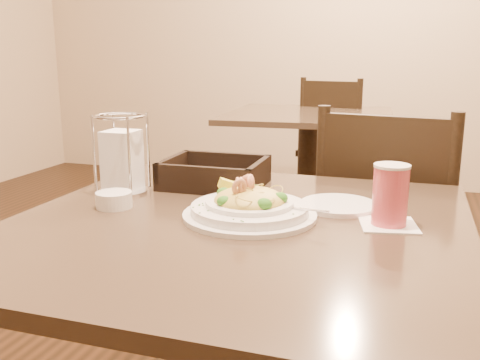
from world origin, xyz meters
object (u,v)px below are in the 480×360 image
(butter_ramekin, at_px, (114,200))
(pasta_bowl, at_px, (249,206))
(dining_chair_far, at_px, (335,145))
(main_table, at_px, (237,329))
(drink_glass, at_px, (390,196))
(background_table, at_px, (308,155))
(side_plate, at_px, (339,205))
(bread_basket, at_px, (215,177))
(napkin_caddy, at_px, (122,159))
(dining_chair_near, at_px, (388,244))

(butter_ramekin, bearing_deg, pasta_bowl, 3.81)
(dining_chair_far, distance_m, pasta_bowl, 2.46)
(main_table, bearing_deg, pasta_bowl, 61.28)
(dining_chair_far, xyz_separation_m, drink_glass, (0.44, -2.40, 0.31))
(background_table, xyz_separation_m, side_plate, (0.42, -1.84, 0.24))
(dining_chair_far, distance_m, side_plate, 2.34)
(butter_ramekin, bearing_deg, side_plate, 17.98)
(bread_basket, bearing_deg, dining_chair_far, 90.15)
(background_table, height_order, side_plate, side_plate)
(drink_glass, bearing_deg, background_table, 105.23)
(napkin_caddy, xyz_separation_m, butter_ramekin, (0.05, -0.12, -0.06))
(napkin_caddy, bearing_deg, dining_chair_near, 41.88)
(dining_chair_near, distance_m, napkin_caddy, 0.88)
(main_table, relative_size, pasta_bowl, 2.98)
(pasta_bowl, xyz_separation_m, side_plate, (0.16, 0.13, -0.02))
(background_table, relative_size, pasta_bowl, 3.17)
(dining_chair_far, distance_m, napkin_caddy, 2.36)
(drink_glass, relative_size, bread_basket, 0.51)
(drink_glass, distance_m, butter_ramekin, 0.58)
(butter_ramekin, bearing_deg, background_table, 88.64)
(main_table, xyz_separation_m, dining_chair_far, (-0.15, 2.47, -0.02))
(side_plate, bearing_deg, main_table, -138.09)
(bread_basket, bearing_deg, butter_ramekin, -118.75)
(main_table, bearing_deg, napkin_caddy, 158.14)
(dining_chair_far, bearing_deg, napkin_caddy, 95.59)
(napkin_caddy, bearing_deg, background_table, 87.07)
(background_table, height_order, pasta_bowl, pasta_bowl)
(napkin_caddy, bearing_deg, drink_glass, -6.04)
(dining_chair_near, distance_m, side_plate, 0.58)
(drink_glass, bearing_deg, main_table, -166.80)
(background_table, bearing_deg, bread_basket, -87.01)
(background_table, xyz_separation_m, bread_basket, (0.09, -1.74, 0.26))
(main_table, xyz_separation_m, side_plate, (0.18, 0.16, 0.24))
(drink_glass, height_order, side_plate, drink_glass)
(drink_glass, height_order, butter_ramekin, drink_glass)
(dining_chair_far, height_order, bread_basket, dining_chair_far)
(main_table, distance_m, side_plate, 0.34)
(main_table, xyz_separation_m, napkin_caddy, (-0.33, 0.13, 0.32))
(main_table, height_order, background_table, same)
(butter_ramekin, bearing_deg, main_table, -2.11)
(dining_chair_far, distance_m, drink_glass, 2.46)
(side_plate, bearing_deg, butter_ramekin, -162.02)
(main_table, distance_m, bread_basket, 0.40)
(background_table, relative_size, napkin_caddy, 5.07)
(background_table, bearing_deg, dining_chair_near, -68.94)
(pasta_bowl, relative_size, drink_glass, 2.38)
(drink_glass, bearing_deg, napkin_caddy, 173.96)
(pasta_bowl, distance_m, drink_glass, 0.28)
(pasta_bowl, relative_size, butter_ramekin, 3.85)
(background_table, distance_m, side_plate, 1.90)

